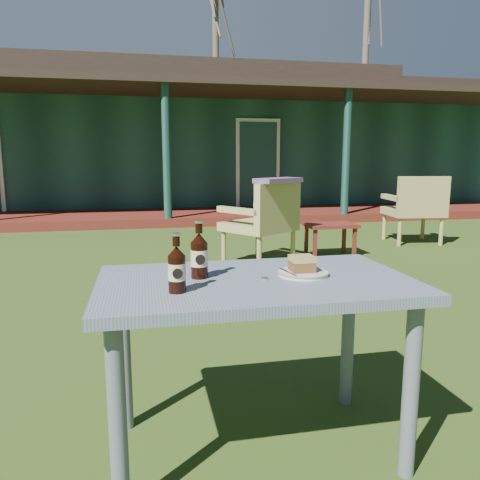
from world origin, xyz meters
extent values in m
plane|color=#334916|center=(0.00, 0.00, 0.00)|extent=(80.00, 80.00, 0.00)
cube|color=#173C34|center=(0.00, 9.50, 1.30)|extent=(15.00, 6.00, 2.60)
cube|color=black|center=(0.00, 9.50, 2.75)|extent=(15.80, 6.80, 0.30)
cube|color=black|center=(0.00, 9.50, 3.15)|extent=(12.00, 3.50, 0.60)
cube|color=#5D1F16|center=(0.00, 5.60, 0.08)|extent=(15.00, 1.80, 0.16)
cube|color=black|center=(0.00, 5.60, 2.45)|extent=(15.40, 2.00, 0.12)
cylinder|color=#173C34|center=(0.00, 4.80, 1.23)|extent=(0.14, 0.14, 2.45)
cylinder|color=#173C34|center=(3.25, 4.80, 1.23)|extent=(0.14, 0.14, 2.45)
cube|color=white|center=(2.00, 6.48, 1.00)|extent=(0.95, 0.06, 2.00)
cube|color=#193D38|center=(2.00, 6.45, 1.00)|extent=(0.80, 0.04, 1.85)
cylinder|color=brown|center=(3.00, 18.50, 4.75)|extent=(0.28, 0.28, 9.50)
cylinder|color=brown|center=(9.50, 17.00, 5.50)|extent=(0.28, 0.28, 11.00)
cube|color=slate|center=(0.00, -1.60, 0.70)|extent=(1.20, 0.70, 0.04)
cylinder|color=slate|center=(-0.52, -1.87, 0.34)|extent=(0.06, 0.06, 0.68)
cylinder|color=slate|center=(0.52, -1.87, 0.34)|extent=(0.06, 0.06, 0.68)
cylinder|color=slate|center=(-0.52, -1.33, 0.34)|extent=(0.06, 0.06, 0.68)
cylinder|color=slate|center=(0.52, -1.33, 0.34)|extent=(0.06, 0.06, 0.68)
cylinder|color=silver|center=(0.20, -1.58, 0.73)|extent=(0.20, 0.20, 0.01)
cylinder|color=olive|center=(0.20, -1.58, 0.73)|extent=(0.20, 0.20, 0.00)
cube|color=brown|center=(0.20, -1.57, 0.75)|extent=(0.09, 0.08, 0.04)
cube|color=tan|center=(0.20, -1.57, 0.79)|extent=(0.09, 0.09, 0.02)
cube|color=silver|center=(0.13, -1.59, 0.74)|extent=(0.04, 0.14, 0.00)
cylinder|color=black|center=(-0.21, -1.54, 0.79)|extent=(0.07, 0.07, 0.14)
cone|color=black|center=(-0.21, -1.54, 0.88)|extent=(0.07, 0.07, 0.04)
cylinder|color=black|center=(-0.21, -1.54, 0.91)|extent=(0.03, 0.03, 0.04)
cylinder|color=silver|center=(-0.21, -1.54, 0.94)|extent=(0.03, 0.03, 0.01)
cylinder|color=beige|center=(-0.21, -1.54, 0.80)|extent=(0.07, 0.07, 0.06)
cylinder|color=black|center=(-0.21, -1.58, 0.80)|extent=(0.04, 0.00, 0.04)
cylinder|color=black|center=(-0.31, -1.72, 0.78)|extent=(0.06, 0.06, 0.13)
cone|color=black|center=(-0.31, -1.72, 0.87)|extent=(0.06, 0.06, 0.04)
cylinder|color=black|center=(-0.31, -1.72, 0.90)|extent=(0.03, 0.03, 0.04)
cylinder|color=silver|center=(-0.31, -1.72, 0.92)|extent=(0.03, 0.03, 0.01)
cylinder|color=beige|center=(-0.31, -1.72, 0.79)|extent=(0.06, 0.06, 0.06)
cylinder|color=black|center=(-0.31, -1.75, 0.79)|extent=(0.04, 0.00, 0.04)
cylinder|color=silver|center=(0.03, -1.62, 0.72)|extent=(0.03, 0.03, 0.01)
cube|color=tan|center=(0.84, 1.74, 0.43)|extent=(0.92, 0.91, 0.10)
cube|color=tan|center=(1.00, 1.51, 0.70)|extent=(0.61, 0.46, 0.45)
cube|color=tan|center=(1.08, 1.93, 0.62)|extent=(0.40, 0.53, 0.06)
cube|color=tan|center=(0.58, 1.59, 0.62)|extent=(0.40, 0.53, 0.06)
cylinder|color=tan|center=(0.93, 2.13, 0.19)|extent=(0.05, 0.05, 0.38)
cylinder|color=tan|center=(0.46, 1.80, 0.19)|extent=(0.05, 0.05, 0.38)
cylinder|color=tan|center=(1.23, 1.69, 0.19)|extent=(0.05, 0.05, 0.38)
cylinder|color=tan|center=(0.76, 1.36, 0.19)|extent=(0.05, 0.05, 0.38)
cube|color=tan|center=(3.30, 2.62, 0.44)|extent=(0.77, 0.74, 0.10)
cube|color=tan|center=(3.27, 2.34, 0.71)|extent=(0.70, 0.17, 0.46)
cube|color=tan|center=(3.61, 2.60, 0.64)|extent=(0.15, 0.61, 0.07)
cube|color=tan|center=(3.00, 2.68, 0.64)|extent=(0.15, 0.61, 0.07)
cylinder|color=tan|center=(3.63, 2.85, 0.19)|extent=(0.05, 0.05, 0.39)
cylinder|color=tan|center=(3.05, 2.93, 0.19)|extent=(0.05, 0.05, 0.39)
cylinder|color=tan|center=(3.56, 2.31, 0.19)|extent=(0.05, 0.05, 0.39)
cylinder|color=tan|center=(2.98, 2.39, 0.19)|extent=(0.05, 0.05, 0.39)
cube|color=#694772|center=(1.00, 1.51, 0.95)|extent=(0.60, 0.52, 0.05)
cube|color=#5D1F16|center=(1.80, 1.97, 0.38)|extent=(0.60, 0.40, 0.04)
cube|color=#5D1F16|center=(1.55, 1.82, 0.18)|extent=(0.04, 0.04, 0.36)
cube|color=#5D1F16|center=(2.05, 1.82, 0.18)|extent=(0.04, 0.04, 0.36)
cube|color=#5D1F16|center=(1.55, 2.12, 0.18)|extent=(0.04, 0.04, 0.36)
cube|color=#5D1F16|center=(2.05, 2.12, 0.18)|extent=(0.04, 0.04, 0.36)
camera|label=1|loc=(-0.41, -3.30, 1.18)|focal=35.00mm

